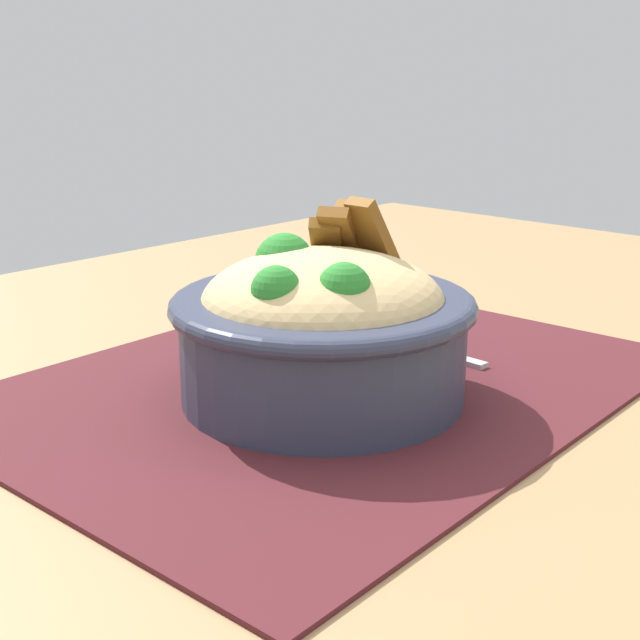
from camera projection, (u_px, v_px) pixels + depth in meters
table at (372, 477)px, 0.60m from camera, size 1.22×0.93×0.78m
placemat at (326, 383)px, 0.58m from camera, size 0.44×0.34×0.00m
bowl at (320, 324)px, 0.54m from camera, size 0.20×0.20×0.12m
fork at (403, 343)px, 0.65m from camera, size 0.02×0.13×0.00m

